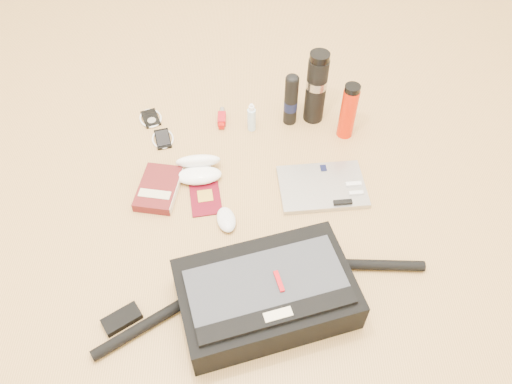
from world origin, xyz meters
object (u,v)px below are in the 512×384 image
at_px(laptop, 322,187).
at_px(thermos_red, 348,111).
at_px(messenger_bag, 265,294).
at_px(book, 159,189).
at_px(thermos_black, 316,87).

height_order(laptop, thermos_red, thermos_red).
relative_size(messenger_bag, laptop, 3.13).
xyz_separation_m(messenger_bag, book, (-0.34, 0.42, -0.04)).
relative_size(messenger_bag, thermos_red, 4.24).
height_order(messenger_bag, thermos_black, thermos_black).
bearing_deg(book, thermos_black, 42.61).
distance_m(thermos_black, thermos_red, 0.15).
height_order(messenger_bag, laptop, messenger_bag).
distance_m(messenger_bag, thermos_red, 0.76).
bearing_deg(laptop, thermos_red, 62.96).
height_order(messenger_bag, book, messenger_bag).
bearing_deg(thermos_red, thermos_black, 140.00).
xyz_separation_m(laptop, thermos_red, (0.11, 0.26, 0.10)).
distance_m(messenger_bag, laptop, 0.48).
bearing_deg(thermos_red, messenger_bag, -114.81).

